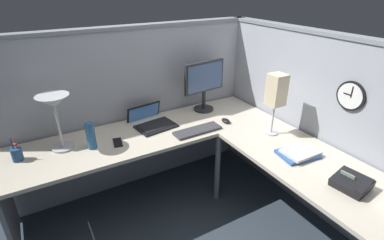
{
  "coord_description": "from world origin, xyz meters",
  "views": [
    {
      "loc": [
        -1.18,
        -1.69,
        1.94
      ],
      "look_at": [
        -0.12,
        0.15,
        0.92
      ],
      "focal_mm": 27.48,
      "sensor_mm": 36.0,
      "label": 1
    }
  ],
  "objects_px": {
    "keyboard": "(198,130)",
    "book_stack": "(299,153)",
    "laptop": "(151,121)",
    "wall_clock": "(351,96)",
    "cell_phone": "(118,142)",
    "office_phone": "(352,184)",
    "monitor": "(204,82)",
    "pen_cup": "(17,154)",
    "desk_lamp_paper": "(276,92)",
    "desk_lamp_dome": "(54,106)",
    "thermos_flask": "(91,136)",
    "computer_mouse": "(226,121)"
  },
  "relations": [
    {
      "from": "laptop",
      "to": "wall_clock",
      "type": "height_order",
      "value": "wall_clock"
    },
    {
      "from": "pen_cup",
      "to": "cell_phone",
      "type": "xyz_separation_m",
      "value": [
        0.71,
        -0.12,
        -0.05
      ]
    },
    {
      "from": "monitor",
      "to": "keyboard",
      "type": "relative_size",
      "value": 1.16
    },
    {
      "from": "keyboard",
      "to": "wall_clock",
      "type": "relative_size",
      "value": 1.95
    },
    {
      "from": "office_phone",
      "to": "pen_cup",
      "type": "bearing_deg",
      "value": 141.93
    },
    {
      "from": "keyboard",
      "to": "cell_phone",
      "type": "height_order",
      "value": "keyboard"
    },
    {
      "from": "pen_cup",
      "to": "desk_lamp_paper",
      "type": "height_order",
      "value": "desk_lamp_paper"
    },
    {
      "from": "laptop",
      "to": "thermos_flask",
      "type": "distance_m",
      "value": 0.6
    },
    {
      "from": "monitor",
      "to": "thermos_flask",
      "type": "height_order",
      "value": "monitor"
    },
    {
      "from": "computer_mouse",
      "to": "cell_phone",
      "type": "relative_size",
      "value": 0.72
    },
    {
      "from": "laptop",
      "to": "cell_phone",
      "type": "xyz_separation_m",
      "value": [
        -0.38,
        -0.2,
        -0.02
      ]
    },
    {
      "from": "pen_cup",
      "to": "monitor",
      "type": "bearing_deg",
      "value": 3.53
    },
    {
      "from": "computer_mouse",
      "to": "desk_lamp_dome",
      "type": "relative_size",
      "value": 0.23
    },
    {
      "from": "laptop",
      "to": "thermos_flask",
      "type": "height_order",
      "value": "thermos_flask"
    },
    {
      "from": "thermos_flask",
      "to": "desk_lamp_paper",
      "type": "distance_m",
      "value": 1.52
    },
    {
      "from": "wall_clock",
      "to": "desk_lamp_dome",
      "type": "bearing_deg",
      "value": 149.86
    },
    {
      "from": "book_stack",
      "to": "desk_lamp_paper",
      "type": "xyz_separation_m",
      "value": [
        0.07,
        0.37,
        0.36
      ]
    },
    {
      "from": "thermos_flask",
      "to": "desk_lamp_dome",
      "type": "bearing_deg",
      "value": 150.54
    },
    {
      "from": "laptop",
      "to": "wall_clock",
      "type": "relative_size",
      "value": 1.92
    },
    {
      "from": "cell_phone",
      "to": "desk_lamp_paper",
      "type": "distance_m",
      "value": 1.36
    },
    {
      "from": "desk_lamp_paper",
      "to": "book_stack",
      "type": "bearing_deg",
      "value": -101.02
    },
    {
      "from": "book_stack",
      "to": "computer_mouse",
      "type": "bearing_deg",
      "value": 100.74
    },
    {
      "from": "computer_mouse",
      "to": "monitor",
      "type": "bearing_deg",
      "value": 93.3
    },
    {
      "from": "office_phone",
      "to": "book_stack",
      "type": "relative_size",
      "value": 0.73
    },
    {
      "from": "laptop",
      "to": "book_stack",
      "type": "distance_m",
      "value": 1.31
    },
    {
      "from": "laptop",
      "to": "desk_lamp_paper",
      "type": "xyz_separation_m",
      "value": [
        0.83,
        -0.7,
        0.36
      ]
    },
    {
      "from": "wall_clock",
      "to": "pen_cup",
      "type": "bearing_deg",
      "value": 153.92
    },
    {
      "from": "computer_mouse",
      "to": "pen_cup",
      "type": "height_order",
      "value": "pen_cup"
    },
    {
      "from": "keyboard",
      "to": "desk_lamp_paper",
      "type": "height_order",
      "value": "desk_lamp_paper"
    },
    {
      "from": "desk_lamp_dome",
      "to": "office_phone",
      "type": "bearing_deg",
      "value": -43.76
    },
    {
      "from": "office_phone",
      "to": "book_stack",
      "type": "bearing_deg",
      "value": 88.12
    },
    {
      "from": "desk_lamp_dome",
      "to": "thermos_flask",
      "type": "bearing_deg",
      "value": -29.46
    },
    {
      "from": "monitor",
      "to": "keyboard",
      "type": "bearing_deg",
      "value": -128.26
    },
    {
      "from": "monitor",
      "to": "pen_cup",
      "type": "relative_size",
      "value": 2.78
    },
    {
      "from": "keyboard",
      "to": "book_stack",
      "type": "bearing_deg",
      "value": -58.03
    },
    {
      "from": "desk_lamp_dome",
      "to": "thermos_flask",
      "type": "height_order",
      "value": "desk_lamp_dome"
    },
    {
      "from": "book_stack",
      "to": "keyboard",
      "type": "bearing_deg",
      "value": 122.67
    },
    {
      "from": "laptop",
      "to": "book_stack",
      "type": "height_order",
      "value": "laptop"
    },
    {
      "from": "cell_phone",
      "to": "wall_clock",
      "type": "distance_m",
      "value": 1.82
    },
    {
      "from": "keyboard",
      "to": "book_stack",
      "type": "xyz_separation_m",
      "value": [
        0.46,
        -0.72,
        0.01
      ]
    },
    {
      "from": "pen_cup",
      "to": "thermos_flask",
      "type": "xyz_separation_m",
      "value": [
        0.52,
        -0.1,
        0.06
      ]
    },
    {
      "from": "monitor",
      "to": "laptop",
      "type": "distance_m",
      "value": 0.65
    },
    {
      "from": "keyboard",
      "to": "computer_mouse",
      "type": "distance_m",
      "value": 0.32
    },
    {
      "from": "book_stack",
      "to": "desk_lamp_paper",
      "type": "bearing_deg",
      "value": 78.98
    },
    {
      "from": "book_stack",
      "to": "desk_lamp_dome",
      "type": "bearing_deg",
      "value": 146.57
    },
    {
      "from": "desk_lamp_dome",
      "to": "pen_cup",
      "type": "xyz_separation_m",
      "value": [
        -0.31,
        -0.02,
        -0.31
      ]
    },
    {
      "from": "cell_phone",
      "to": "office_phone",
      "type": "relative_size",
      "value": 0.64
    },
    {
      "from": "monitor",
      "to": "cell_phone",
      "type": "xyz_separation_m",
      "value": [
        -0.97,
        -0.22,
        -0.29
      ]
    },
    {
      "from": "monitor",
      "to": "computer_mouse",
      "type": "height_order",
      "value": "monitor"
    },
    {
      "from": "monitor",
      "to": "wall_clock",
      "type": "distance_m",
      "value": 1.29
    }
  ]
}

